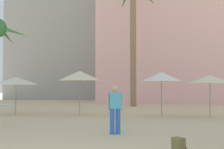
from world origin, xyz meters
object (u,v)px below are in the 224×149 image
backpack (179,147)px  person_mid_right (115,107)px  cafe_umbrella_3 (210,79)px  cafe_umbrella_0 (80,76)px  cafe_umbrella_1 (16,81)px  cafe_umbrella_2 (161,77)px

backpack → person_mid_right: bearing=89.6°
cafe_umbrella_3 → backpack: (-1.99, -8.95, -1.74)m
cafe_umbrella_0 → cafe_umbrella_1: bearing=-176.3°
cafe_umbrella_2 → person_mid_right: cafe_umbrella_2 is taller
cafe_umbrella_2 → cafe_umbrella_3: (2.43, -0.10, -0.14)m
cafe_umbrella_1 → backpack: size_ratio=6.14×
cafe_umbrella_1 → cafe_umbrella_3: bearing=0.3°
cafe_umbrella_2 → backpack: cafe_umbrella_2 is taller
cafe_umbrella_3 → backpack: bearing=-102.6°
cafe_umbrella_2 → cafe_umbrella_3: bearing=-2.4°
cafe_umbrella_0 → person_mid_right: cafe_umbrella_0 is taller
cafe_umbrella_1 → backpack: 12.48m
cafe_umbrella_3 → cafe_umbrella_0: bearing=178.5°
cafe_umbrella_1 → backpack: bearing=-46.0°
cafe_umbrella_2 → cafe_umbrella_3: cafe_umbrella_2 is taller
cafe_umbrella_3 → cafe_umbrella_1: bearing=-179.7°
cafe_umbrella_0 → cafe_umbrella_3: (6.91, -0.18, -0.22)m
cafe_umbrella_1 → backpack: (8.59, -8.89, -1.69)m
cafe_umbrella_0 → backpack: cafe_umbrella_0 is taller
cafe_umbrella_2 → cafe_umbrella_0: bearing=179.0°
backpack → cafe_umbrella_0: bearing=84.4°
cafe_umbrella_1 → person_mid_right: size_ratio=1.58×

